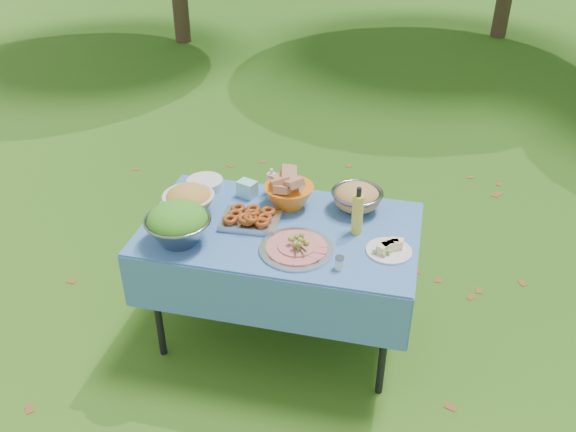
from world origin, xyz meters
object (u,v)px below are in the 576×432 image
object	(u,v)px
charcuterie_platter	(296,243)
bread_bowl	(289,191)
salad_bowl	(178,224)
plate_stack	(205,183)
pasta_bowl_steel	(357,197)
picnic_table	(281,283)
oil_bottle	(358,211)

from	to	relation	value
charcuterie_platter	bread_bowl	bearing A→B (deg)	108.28
salad_bowl	plate_stack	size ratio (longest dim) A/B	1.57
bread_bowl	pasta_bowl_steel	bearing A→B (deg)	7.33
plate_stack	picnic_table	bearing A→B (deg)	-30.22
picnic_table	plate_stack	xyz separation A→B (m)	(-0.54, 0.31, 0.41)
pasta_bowl_steel	charcuterie_platter	size ratio (longest dim) A/B	0.74
salad_bowl	bread_bowl	bearing A→B (deg)	46.11
plate_stack	pasta_bowl_steel	size ratio (longest dim) A/B	0.76
salad_bowl	charcuterie_platter	xyz separation A→B (m)	(0.60, 0.07, -0.07)
salad_bowl	bread_bowl	xyz separation A→B (m)	(0.46, 0.48, -0.02)
plate_stack	salad_bowl	bearing A→B (deg)	-83.33
bread_bowl	charcuterie_platter	bearing A→B (deg)	-71.72
plate_stack	bread_bowl	xyz separation A→B (m)	(0.53, -0.08, 0.07)
plate_stack	oil_bottle	xyz separation A→B (m)	(0.94, -0.27, 0.11)
salad_bowl	pasta_bowl_steel	size ratio (longest dim) A/B	1.19
salad_bowl	charcuterie_platter	bearing A→B (deg)	6.19
charcuterie_platter	oil_bottle	size ratio (longest dim) A/B	1.42
plate_stack	bread_bowl	bearing A→B (deg)	-8.84
picnic_table	charcuterie_platter	bearing A→B (deg)	-55.02
picnic_table	salad_bowl	size ratio (longest dim) A/B	4.34
charcuterie_platter	salad_bowl	bearing A→B (deg)	-173.81
salad_bowl	bread_bowl	size ratio (longest dim) A/B	1.20
picnic_table	bread_bowl	size ratio (longest dim) A/B	5.20
charcuterie_platter	plate_stack	bearing A→B (deg)	143.20
bread_bowl	oil_bottle	bearing A→B (deg)	-24.48
picnic_table	charcuterie_platter	distance (m)	0.48
plate_stack	pasta_bowl_steel	bearing A→B (deg)	-2.14
salad_bowl	charcuterie_platter	size ratio (longest dim) A/B	0.88
bread_bowl	oil_bottle	world-z (taller)	oil_bottle
bread_bowl	oil_bottle	xyz separation A→B (m)	(0.41, -0.19, 0.04)
plate_stack	charcuterie_platter	bearing A→B (deg)	-36.80
salad_bowl	charcuterie_platter	distance (m)	0.61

